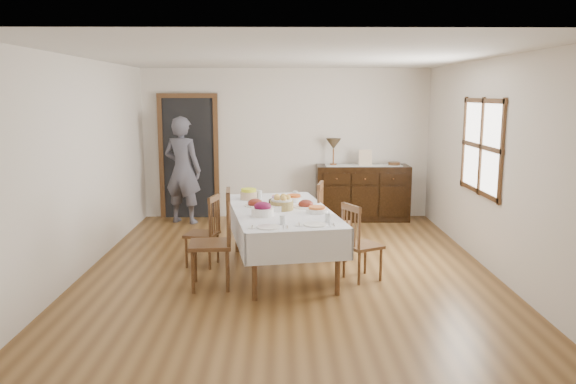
{
  "coord_description": "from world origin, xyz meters",
  "views": [
    {
      "loc": [
        -0.08,
        -6.83,
        2.17
      ],
      "look_at": [
        0.0,
        0.1,
        0.95
      ],
      "focal_mm": 35.0,
      "sensor_mm": 36.0,
      "label": 1
    }
  ],
  "objects_px": {
    "chair_left_near": "(215,239)",
    "chair_left_far": "(205,230)",
    "chair_right_near": "(359,242)",
    "chair_right_far": "(330,220)",
    "sideboard": "(362,193)",
    "dining_table": "(281,217)",
    "table_lamp": "(333,145)",
    "person": "(183,167)"
  },
  "relations": [
    {
      "from": "chair_left_far",
      "to": "person",
      "type": "xyz_separation_m",
      "value": [
        -0.7,
        2.43,
        0.5
      ]
    },
    {
      "from": "person",
      "to": "chair_right_near",
      "type": "bearing_deg",
      "value": 149.95
    },
    {
      "from": "dining_table",
      "to": "table_lamp",
      "type": "height_order",
      "value": "table_lamp"
    },
    {
      "from": "chair_left_far",
      "to": "sideboard",
      "type": "distance_m",
      "value": 3.54
    },
    {
      "from": "chair_right_far",
      "to": "chair_left_near",
      "type": "bearing_deg",
      "value": 139.99
    },
    {
      "from": "chair_left_far",
      "to": "chair_right_far",
      "type": "relative_size",
      "value": 0.9
    },
    {
      "from": "dining_table",
      "to": "chair_left_far",
      "type": "height_order",
      "value": "chair_left_far"
    },
    {
      "from": "chair_left_near",
      "to": "chair_left_far",
      "type": "xyz_separation_m",
      "value": [
        -0.22,
        0.81,
        -0.1
      ]
    },
    {
      "from": "chair_left_far",
      "to": "table_lamp",
      "type": "height_order",
      "value": "table_lamp"
    },
    {
      "from": "chair_right_far",
      "to": "sideboard",
      "type": "height_order",
      "value": "chair_right_far"
    },
    {
      "from": "chair_right_near",
      "to": "table_lamp",
      "type": "relative_size",
      "value": 1.99
    },
    {
      "from": "chair_left_near",
      "to": "chair_right_near",
      "type": "bearing_deg",
      "value": 92.98
    },
    {
      "from": "chair_right_far",
      "to": "table_lamp",
      "type": "distance_m",
      "value": 2.48
    },
    {
      "from": "chair_left_near",
      "to": "chair_right_near",
      "type": "xyz_separation_m",
      "value": [
        1.65,
        0.22,
        -0.1
      ]
    },
    {
      "from": "chair_left_far",
      "to": "table_lamp",
      "type": "bearing_deg",
      "value": 158.32
    },
    {
      "from": "dining_table",
      "to": "person",
      "type": "relative_size",
      "value": 1.26
    },
    {
      "from": "dining_table",
      "to": "table_lamp",
      "type": "relative_size",
      "value": 5.27
    },
    {
      "from": "sideboard",
      "to": "dining_table",
      "type": "bearing_deg",
      "value": -116.23
    },
    {
      "from": "chair_right_far",
      "to": "person",
      "type": "xyz_separation_m",
      "value": [
        -2.31,
        2.1,
        0.45
      ]
    },
    {
      "from": "table_lamp",
      "to": "chair_right_near",
      "type": "bearing_deg",
      "value": -89.71
    },
    {
      "from": "chair_right_far",
      "to": "chair_left_far",
      "type": "bearing_deg",
      "value": 112.19
    },
    {
      "from": "dining_table",
      "to": "chair_left_near",
      "type": "height_order",
      "value": "chair_left_near"
    },
    {
      "from": "dining_table",
      "to": "chair_left_far",
      "type": "xyz_separation_m",
      "value": [
        -0.96,
        0.22,
        -0.22
      ]
    },
    {
      "from": "dining_table",
      "to": "table_lamp",
      "type": "distance_m",
      "value": 3.08
    },
    {
      "from": "dining_table",
      "to": "chair_left_near",
      "type": "xyz_separation_m",
      "value": [
        -0.74,
        -0.59,
        -0.12
      ]
    },
    {
      "from": "sideboard",
      "to": "chair_left_far",
      "type": "bearing_deg",
      "value": -132.0
    },
    {
      "from": "sideboard",
      "to": "table_lamp",
      "type": "xyz_separation_m",
      "value": [
        -0.51,
        0.03,
        0.83
      ]
    },
    {
      "from": "chair_right_far",
      "to": "sideboard",
      "type": "relative_size",
      "value": 0.64
    },
    {
      "from": "chair_left_far",
      "to": "chair_right_near",
      "type": "bearing_deg",
      "value": 85.9
    },
    {
      "from": "dining_table",
      "to": "chair_left_near",
      "type": "relative_size",
      "value": 2.17
    },
    {
      "from": "chair_right_far",
      "to": "person",
      "type": "height_order",
      "value": "person"
    },
    {
      "from": "dining_table",
      "to": "person",
      "type": "distance_m",
      "value": 3.14
    },
    {
      "from": "chair_left_near",
      "to": "chair_right_far",
      "type": "xyz_separation_m",
      "value": [
        1.39,
        1.14,
        -0.05
      ]
    },
    {
      "from": "chair_right_far",
      "to": "sideboard",
      "type": "bearing_deg",
      "value": -7.47
    },
    {
      "from": "chair_left_near",
      "to": "sideboard",
      "type": "xyz_separation_m",
      "value": [
        2.14,
        3.44,
        -0.09
      ]
    },
    {
      "from": "chair_left_near",
      "to": "chair_left_far",
      "type": "distance_m",
      "value": 0.85
    },
    {
      "from": "chair_left_far",
      "to": "chair_right_far",
      "type": "height_order",
      "value": "chair_right_far"
    },
    {
      "from": "table_lamp",
      "to": "chair_left_near",
      "type": "bearing_deg",
      "value": -115.23
    },
    {
      "from": "dining_table",
      "to": "chair_right_far",
      "type": "height_order",
      "value": "chair_right_far"
    },
    {
      "from": "chair_left_near",
      "to": "person",
      "type": "xyz_separation_m",
      "value": [
        -0.92,
        3.24,
        0.4
      ]
    },
    {
      "from": "chair_right_near",
      "to": "sideboard",
      "type": "distance_m",
      "value": 3.25
    },
    {
      "from": "chair_left_far",
      "to": "table_lamp",
      "type": "relative_size",
      "value": 1.98
    }
  ]
}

